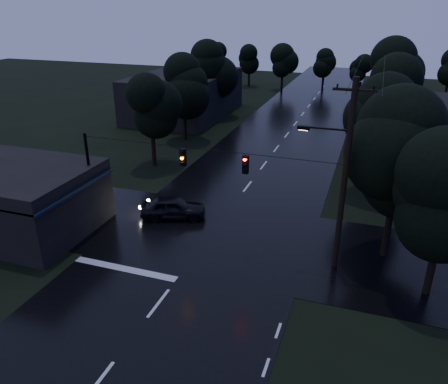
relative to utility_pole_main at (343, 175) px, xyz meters
The scene contains 18 objects.
ground 14.27m from the utility_pole_main, 123.96° to the right, with size 160.00×160.00×0.00m, color black.
main_road 21.06m from the utility_pole_main, 111.30° to the left, with size 12.00×120.00×0.02m, color black.
cross_street 9.14m from the utility_pole_main, behind, with size 60.00×9.00×0.02m, color black.
building_far_right 24.12m from the utility_pole_main, 74.01° to the left, with size 10.00×14.00×4.40m, color black.
building_far_left 36.15m from the utility_pole_main, 126.44° to the left, with size 10.00×16.00×5.00m, color black.
utility_pole_main is the anchor object (origin of this frame).
utility_pole_far 17.08m from the utility_pole_main, 87.00° to the left, with size 2.00×0.30×7.50m.
anchor_pole_left 15.08m from the utility_pole_main, behind, with size 0.18×0.18×6.00m, color black.
span_signals 6.85m from the utility_pole_main, behind, with size 15.00×0.37×1.12m.
tree_corner_near 3.35m from the utility_pole_main, 37.67° to the left, with size 4.48×4.48×9.44m.
tree_corner_far 4.70m from the utility_pole_main, 12.29° to the right, with size 3.92×3.92×8.26m.
tree_left_a 19.76m from the utility_pole_main, 146.16° to the left, with size 3.92×3.92×8.26m.
tree_left_b 25.50m from the utility_pole_main, 131.84° to the left, with size 4.20×4.20×8.85m.
tree_left_c 33.94m from the utility_pole_main, 121.27° to the left, with size 4.48×4.48×9.44m.
tree_right_a 11.12m from the utility_pole_main, 81.77° to the left, with size 4.20×4.20×8.85m.
tree_right_b 19.14m from the utility_pole_main, 83.42° to the left, with size 4.48×4.48×9.44m.
tree_right_c 29.16m from the utility_pole_main, 84.50° to the left, with size 4.76×4.76×10.03m.
car 11.74m from the utility_pole_main, 167.16° to the left, with size 1.69×4.21×1.43m, color black.
Camera 1 is at (8.40, -9.83, 13.08)m, focal length 35.00 mm.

